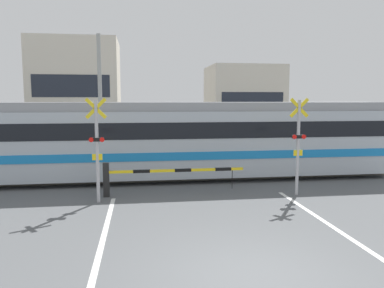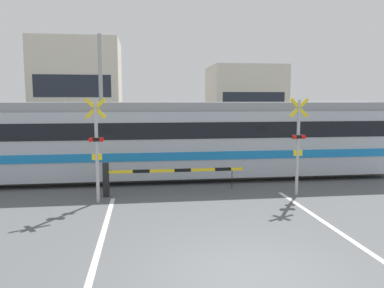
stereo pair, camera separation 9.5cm
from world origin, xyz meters
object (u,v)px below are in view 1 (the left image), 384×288
at_px(commuter_train, 137,138).
at_px(crossing_signal_left, 97,145).
at_px(crossing_barrier_far, 215,151).
at_px(crossing_barrier_near, 147,175).
at_px(pedestrian, 187,142).
at_px(crossing_signal_right, 298,142).

relative_size(commuter_train, crossing_signal_left, 6.44).
distance_m(commuter_train, crossing_barrier_far, 5.07).
bearing_deg(crossing_barrier_far, crossing_barrier_near, -122.07).
bearing_deg(crossing_barrier_far, pedestrian, 116.33).
bearing_deg(crossing_signal_right, crossing_signal_left, 180.00).
relative_size(crossing_barrier_near, crossing_signal_right, 1.45).
xyz_separation_m(crossing_barrier_far, crossing_signal_right, (1.59, -6.48, 1.14)).
height_order(crossing_barrier_near, crossing_signal_left, crossing_signal_left).
height_order(crossing_signal_left, crossing_signal_right, same).
height_order(crossing_barrier_near, pedestrian, pedestrian).
distance_m(crossing_barrier_near, crossing_signal_left, 2.07).
relative_size(commuter_train, crossing_signal_right, 6.44).
distance_m(crossing_barrier_far, pedestrian, 2.60).
bearing_deg(crossing_barrier_near, crossing_signal_left, -156.83).
relative_size(commuter_train, crossing_barrier_far, 4.43).
bearing_deg(crossing_signal_right, crossing_barrier_far, 103.79).
xyz_separation_m(crossing_barrier_far, crossing_signal_left, (-5.22, -6.48, 1.14)).
bearing_deg(commuter_train, crossing_barrier_far, 36.59).
height_order(crossing_barrier_near, crossing_barrier_far, same).
xyz_separation_m(crossing_signal_left, pedestrian, (4.07, 8.81, -0.96)).
bearing_deg(commuter_train, crossing_signal_left, -109.34).
bearing_deg(pedestrian, crossing_barrier_near, -106.98).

